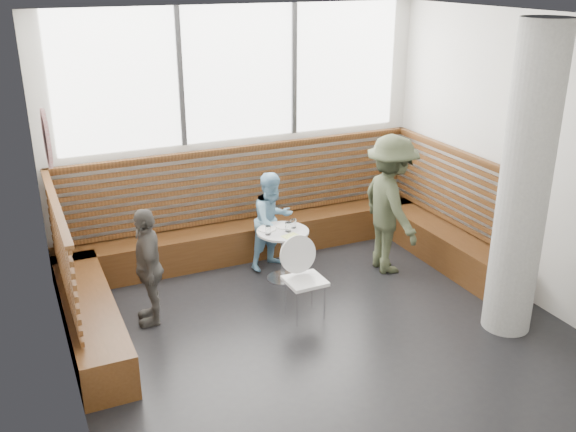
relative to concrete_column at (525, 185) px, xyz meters
name	(u,v)px	position (x,y,z in m)	size (l,w,h in m)	color
room	(331,192)	(-1.85, 0.60, 0.00)	(5.00, 5.00, 3.20)	silver
booth	(263,239)	(-1.85, 2.37, -1.19)	(5.00, 2.50, 1.44)	#442711
concrete_column	(525,185)	(0.00, 0.00, 0.00)	(0.50, 0.50, 3.20)	gray
wall_art	(46,138)	(-4.31, 1.00, 0.70)	(0.50, 0.50, 0.03)	white
cafe_table	(283,245)	(-1.74, 2.00, -1.13)	(0.63, 0.63, 0.65)	silver
cafe_chair	(302,271)	(-1.89, 1.14, -1.07)	(0.43, 0.42, 0.90)	white
adult_man	(390,205)	(-0.41, 1.72, -0.73)	(1.13, 0.65, 1.75)	#3B432C
child_back	(273,221)	(-1.71, 2.38, -0.97)	(0.61, 0.48, 1.26)	#73A7C9
child_left	(148,266)	(-3.44, 1.68, -0.95)	(0.77, 0.32, 1.31)	#504D48
plate_near	(267,229)	(-1.90, 2.10, -0.94)	(0.22, 0.22, 0.02)	white
plate_far	(285,226)	(-1.67, 2.10, -0.94)	(0.21, 0.21, 0.01)	white
glass_left	(268,230)	(-1.95, 1.96, -0.90)	(0.07, 0.07, 0.11)	white
glass_mid	(288,227)	(-1.69, 1.95, -0.89)	(0.07, 0.07, 0.12)	white
glass_right	(293,223)	(-1.58, 2.03, -0.89)	(0.07, 0.07, 0.11)	white
menu_card	(291,236)	(-1.72, 1.81, -0.95)	(0.20, 0.14, 0.00)	#A5C64C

